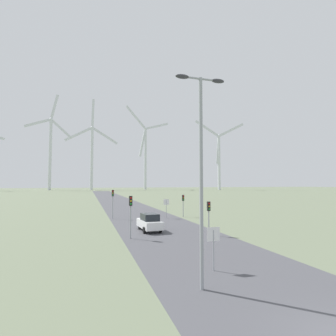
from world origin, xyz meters
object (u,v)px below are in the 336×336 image
traffic_light_post_mid_right (183,201)px  wind_turbine_center (92,151)px  wind_turbine_left (50,147)px  car_approaching (150,222)px  traffic_light_post_near_left (131,207)px  wind_turbine_right (145,151)px  traffic_light_post_near_right (209,210)px  stop_sign_near (213,240)px  stop_sign_far (166,205)px  wind_turbine_far_right (219,156)px  streetlamp (201,155)px  traffic_light_post_mid_left (113,198)px

traffic_light_post_mid_right → wind_turbine_center: 177.16m
wind_turbine_left → car_approaching: bearing=-79.7°
traffic_light_post_near_left → wind_turbine_right: 196.65m
wind_turbine_left → traffic_light_post_near_left: bearing=-80.6°
traffic_light_post_near_right → stop_sign_near: bearing=-114.5°
stop_sign_far → wind_turbine_far_right: wind_turbine_far_right is taller
stop_sign_far → wind_turbine_far_right: 171.42m
traffic_light_post_near_left → wind_turbine_left: (-30.81, 186.37, 29.11)m
streetlamp → traffic_light_post_near_right: (6.00, 11.59, -3.98)m
stop_sign_near → wind_turbine_left: bearing=99.8°
stop_sign_far → traffic_light_post_near_right: size_ratio=0.84×
traffic_light_post_near_left → wind_turbine_right: size_ratio=0.06×
wind_turbine_left → wind_turbine_center: wind_turbine_left is taller
stop_sign_far → car_approaching: stop_sign_far is taller
traffic_light_post_mid_right → car_approaching: 12.32m
stop_sign_near → streetlamp: bearing=-128.0°
traffic_light_post_mid_left → traffic_light_post_mid_right: traffic_light_post_mid_left is taller
stop_sign_near → stop_sign_far: size_ratio=0.91×
wind_turbine_right → wind_turbine_center: bearing=-176.8°
stop_sign_near → wind_turbine_right: (38.78, 200.06, 30.03)m
traffic_light_post_near_right → traffic_light_post_mid_right: traffic_light_post_mid_right is taller
stop_sign_far → wind_turbine_left: 180.70m
wind_turbine_center → stop_sign_near: bearing=-88.8°
wind_turbine_far_right → streetlamp: bearing=-118.4°
streetlamp → traffic_light_post_mid_right: size_ratio=3.13×
traffic_light_post_mid_left → wind_turbine_left: (-30.45, 172.42, 28.96)m
stop_sign_far → wind_turbine_center: wind_turbine_center is taller
streetlamp → traffic_light_post_near_right: size_ratio=3.17×
stop_sign_near → wind_turbine_far_right: wind_turbine_far_right is taller
stop_sign_near → traffic_light_post_mid_left: size_ratio=0.61×
streetlamp → wind_turbine_left: (-32.27, 198.75, 25.57)m
streetlamp → wind_turbine_right: bearing=78.7°
stop_sign_near → traffic_light_post_mid_right: (6.71, 23.09, 0.68)m
streetlamp → wind_turbine_far_right: size_ratio=0.19×
stop_sign_far → traffic_light_post_near_left: (-7.08, -12.26, 0.91)m
traffic_light_post_near_right → wind_turbine_left: 193.31m
stop_sign_far → traffic_light_post_near_left: bearing=-120.0°
wind_turbine_center → traffic_light_post_near_left: bearing=-89.7°
stop_sign_near → wind_turbine_right: bearing=79.0°
traffic_light_post_mid_left → car_approaching: traffic_light_post_mid_left is taller
stop_sign_far → car_approaching: (-4.55, -9.04, -1.00)m
streetlamp → wind_turbine_left: 202.97m
car_approaching → wind_turbine_right: 193.31m
streetlamp → wind_turbine_center: wind_turbine_center is taller
stop_sign_far → traffic_light_post_mid_right: 2.97m
wind_turbine_center → wind_turbine_left: bearing=-177.7°
car_approaching → traffic_light_post_near_right: bearing=-39.1°
car_approaching → wind_turbine_right: wind_turbine_right is taller
traffic_light_post_near_right → traffic_light_post_mid_left: 16.70m
traffic_light_post_near_left → wind_turbine_center: wind_turbine_center is taller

